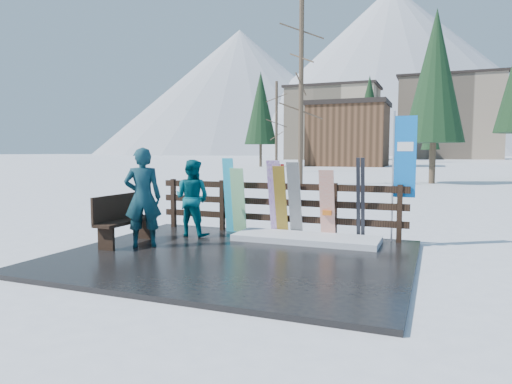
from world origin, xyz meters
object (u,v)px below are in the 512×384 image
at_px(snowboard_3, 275,198).
at_px(person_back, 192,198).
at_px(snowboard_4, 295,200).
at_px(snowboard_5, 327,205).
at_px(snowboard_0, 230,195).
at_px(rental_flag, 402,162).
at_px(snowboard_1, 238,201).
at_px(bench, 123,218).
at_px(person_front, 143,198).
at_px(snowboard_2, 281,201).

xyz_separation_m(snowboard_3, person_back, (-1.64, -0.68, 0.01)).
distance_m(snowboard_4, snowboard_5, 0.70).
relative_size(snowboard_0, person_back, 1.02).
relative_size(rental_flag, person_back, 1.59).
relative_size(snowboard_3, person_back, 1.01).
bearing_deg(snowboard_3, snowboard_0, -180.00).
distance_m(snowboard_1, snowboard_5, 1.99).
bearing_deg(snowboard_5, rental_flag, 10.71).
distance_m(bench, snowboard_3, 3.14).
bearing_deg(snowboard_3, snowboard_1, -180.00).
bearing_deg(bench, person_front, -9.38).
bearing_deg(snowboard_5, person_back, -166.14).
height_order(bench, snowboard_2, snowboard_2).
bearing_deg(person_front, person_back, -134.09).
bearing_deg(rental_flag, snowboard_3, -173.97).
bearing_deg(snowboard_3, rental_flag, 6.03).
bearing_deg(snowboard_2, person_back, -158.81).
xyz_separation_m(rental_flag, person_back, (-4.19, -0.95, -0.79)).
xyz_separation_m(snowboard_0, snowboard_1, (0.21, 0.00, -0.11)).
bearing_deg(snowboard_4, snowboard_3, 180.00).
bearing_deg(snowboard_4, snowboard_0, -180.00).
height_order(snowboard_0, rental_flag, rental_flag).
xyz_separation_m(snowboard_5, rental_flag, (1.43, 0.27, 0.89)).
relative_size(snowboard_1, snowboard_2, 0.95).
xyz_separation_m(snowboard_4, person_front, (-2.37, -2.01, 0.14)).
xyz_separation_m(bench, snowboard_1, (1.60, 1.93, 0.21)).
bearing_deg(snowboard_4, snowboard_2, 180.00).
relative_size(snowboard_0, snowboard_1, 1.15).
xyz_separation_m(snowboard_4, rental_flag, (2.12, 0.27, 0.81)).
bearing_deg(snowboard_1, snowboard_2, 0.00).
distance_m(snowboard_2, snowboard_3, 0.13).
distance_m(snowboard_0, snowboard_4, 1.51).
bearing_deg(snowboard_4, person_front, -139.70).
distance_m(snowboard_0, snowboard_2, 1.20).
xyz_separation_m(snowboard_2, snowboard_5, (1.01, -0.00, -0.03)).
height_order(snowboard_3, person_back, person_back).
bearing_deg(snowboard_1, person_front, -118.10).
bearing_deg(snowboard_1, snowboard_3, 0.00).
distance_m(snowboard_2, person_back, 1.89).
relative_size(snowboard_5, rental_flag, 0.56).
relative_size(bench, snowboard_4, 0.92).
bearing_deg(snowboard_2, snowboard_1, -180.00).
bearing_deg(snowboard_1, snowboard_4, 0.00).
bearing_deg(snowboard_3, snowboard_2, 0.00).
xyz_separation_m(snowboard_2, person_back, (-1.76, -0.68, 0.06)).
bearing_deg(rental_flag, snowboard_1, -175.49).
height_order(bench, rental_flag, rental_flag).
bearing_deg(person_back, snowboard_2, -156.89).
xyz_separation_m(snowboard_0, rental_flag, (3.63, 0.27, 0.77)).
bearing_deg(snowboard_0, rental_flag, 4.25).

